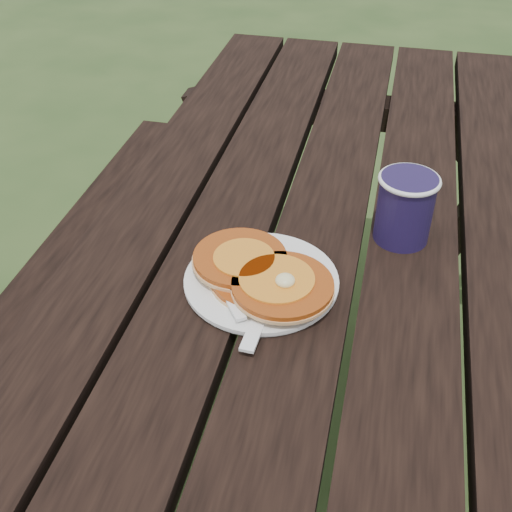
% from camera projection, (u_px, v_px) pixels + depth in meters
% --- Properties ---
extents(ground, '(60.00, 60.00, 0.00)m').
position_uv_depth(ground, '(299.00, 493.00, 1.51)').
color(ground, '#2A401B').
rests_on(ground, ground).
extents(picnic_table, '(1.36, 1.80, 0.75)m').
position_uv_depth(picnic_table, '(307.00, 390.00, 1.28)').
color(picnic_table, black).
rests_on(picnic_table, ground).
extents(plate, '(0.27, 0.27, 0.01)m').
position_uv_depth(plate, '(261.00, 281.00, 0.94)').
color(plate, white).
rests_on(plate, picnic_table).
extents(pancake_stack, '(0.22, 0.19, 0.04)m').
position_uv_depth(pancake_stack, '(262.00, 274.00, 0.93)').
color(pancake_stack, '#AC4813').
rests_on(pancake_stack, plate).
extents(knife, '(0.03, 0.18, 0.00)m').
position_uv_depth(knife, '(265.00, 306.00, 0.89)').
color(knife, white).
rests_on(knife, plate).
extents(fork, '(0.12, 0.15, 0.01)m').
position_uv_depth(fork, '(228.00, 294.00, 0.90)').
color(fork, white).
rests_on(fork, plate).
extents(coffee_cup, '(0.10, 0.10, 0.11)m').
position_uv_depth(coffee_cup, '(405.00, 205.00, 1.00)').
color(coffee_cup, '#1D133B').
rests_on(coffee_cup, picnic_table).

